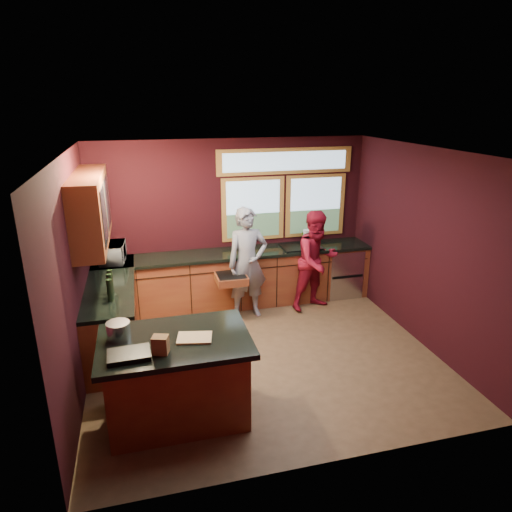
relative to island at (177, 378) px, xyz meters
name	(u,v)px	position (x,y,z in m)	size (l,w,h in m)	color
floor	(264,355)	(1.22, 0.95, -0.48)	(4.50, 4.50, 0.00)	brown
room_shell	(212,223)	(0.63, 1.28, 1.32)	(4.52, 4.02, 2.71)	black
back_counter	(249,277)	(1.42, 2.65, -0.01)	(4.50, 0.64, 0.93)	maroon
left_counter	(113,313)	(-0.73, 1.80, -0.01)	(0.64, 2.30, 0.93)	maroon
island	(177,378)	(0.00, 0.00, 0.00)	(1.55, 1.05, 0.95)	maroon
person_grey	(247,263)	(1.30, 2.20, 0.40)	(0.64, 0.42, 1.76)	slate
person_red	(317,261)	(2.44, 2.20, 0.34)	(0.80, 0.62, 1.64)	maroon
microwave	(113,253)	(-0.70, 2.63, 0.60)	(0.53, 0.36, 0.29)	#999999
potted_plant	(309,236)	(2.48, 2.70, 0.61)	(0.29, 0.25, 0.32)	#999999
paper_towel	(306,238)	(2.42, 2.65, 0.59)	(0.12, 0.12, 0.28)	white
cutting_board	(195,338)	(0.20, -0.05, 0.48)	(0.35, 0.25, 0.02)	tan
stock_pot	(118,330)	(-0.55, 0.15, 0.56)	(0.24, 0.24, 0.18)	silver
paper_bag	(160,345)	(-0.15, -0.25, 0.56)	(0.15, 0.12, 0.18)	brown
black_tray	(129,355)	(-0.45, -0.25, 0.49)	(0.40, 0.28, 0.05)	black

